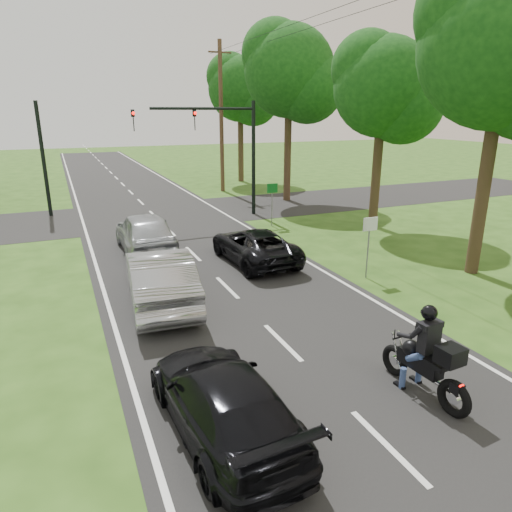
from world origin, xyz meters
The scene contains 16 objects.
ground centered at (0.00, 0.00, 0.00)m, with size 140.00×140.00×0.00m, color #284A15.
road centered at (0.00, 10.00, 0.01)m, with size 8.00×100.00×0.01m, color black.
cross_road centered at (0.00, 16.00, 0.01)m, with size 60.00×7.00×0.01m, color black.
motorcycle_rider centered at (1.63, -3.07, 0.77)m, with size 0.64×2.26×1.95m.
dark_suv centered at (1.87, 6.15, 0.65)m, with size 2.11×4.57×1.27m, color black.
silver_sedan centered at (-2.22, 3.60, 0.83)m, with size 1.73×4.95×1.63m, color #A2A2A7.
silver_suv centered at (-1.66, 9.01, 0.84)m, with size 1.96×4.87×1.66m, color #A9ACB1.
dark_car_behind centered at (-2.42, -2.50, 0.64)m, with size 1.77×4.34×1.26m, color black.
traffic_signal centered at (3.34, 14.00, 4.14)m, with size 6.38×0.44×6.00m.
signal_pole_far centered at (-5.20, 18.00, 3.00)m, with size 0.20×0.20×6.00m, color black.
utility_pole_far centered at (6.20, 22.00, 5.08)m, with size 1.60×0.28×10.00m.
sign_white centered at (4.70, 2.98, 1.60)m, with size 0.55×0.07×2.12m.
sign_green centered at (4.90, 10.98, 1.60)m, with size 0.55×0.07×2.12m.
tree_row_c centered at (9.75, 8.80, 6.23)m, with size 4.80×4.65×8.76m.
tree_row_d centered at (9.10, 16.76, 7.43)m, with size 5.76×5.58×10.45m.
tree_row_e centered at (9.48, 25.78, 6.83)m, with size 5.28×5.12×9.61m.
Camera 1 is at (-4.60, -9.00, 5.44)m, focal length 32.00 mm.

